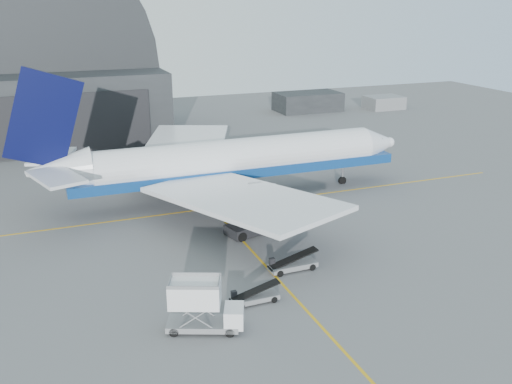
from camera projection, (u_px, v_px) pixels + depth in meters
name	position (u px, v px, depth m)	size (l,w,h in m)	color
ground	(281.00, 283.00, 49.39)	(200.00, 200.00, 0.00)	#565659
taxi_lines	(233.00, 230.00, 60.56)	(80.00, 42.12, 0.02)	gold
hangar	(8.00, 86.00, 96.09)	(50.00, 28.30, 28.00)	black
distant_bldg_a	(308.00, 111.00, 126.02)	(14.00, 8.00, 4.00)	black
distant_bldg_b	(383.00, 109.00, 128.34)	(8.00, 6.00, 2.80)	gray
airliner	(224.00, 161.00, 68.78)	(48.51, 47.04, 17.02)	white
catering_truck	(202.00, 306.00, 41.72)	(6.04, 4.06, 3.90)	gray
pushback_tug	(249.00, 227.00, 59.46)	(5.05, 3.65, 2.12)	black
belt_loader_a	(254.00, 297.00, 45.99)	(4.21, 1.55, 1.60)	gray
belt_loader_b	(292.00, 265.00, 51.49)	(4.76, 1.78, 1.81)	gray
traffic_cone	(262.00, 295.00, 46.86)	(0.36, 0.36, 0.52)	#DF4007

